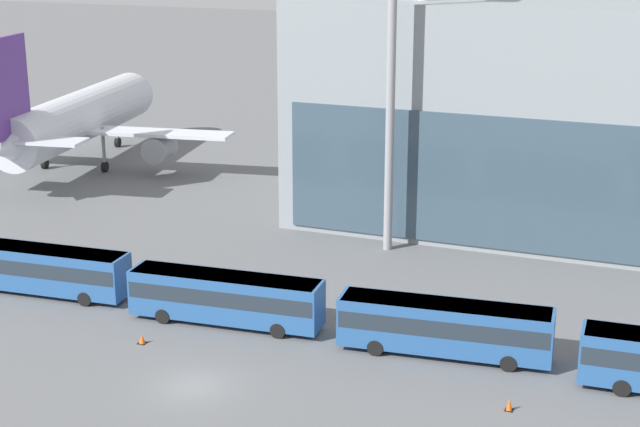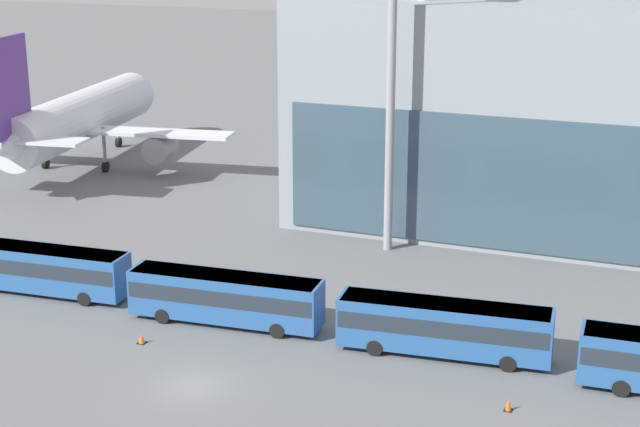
% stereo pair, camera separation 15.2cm
% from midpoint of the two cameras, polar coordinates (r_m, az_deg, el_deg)
% --- Properties ---
extents(ground_plane, '(440.00, 440.00, 0.00)m').
position_cam_midpoint_polar(ground_plane, '(56.80, -7.46, -9.94)').
color(ground_plane, slate).
extents(airliner_at_gate_near, '(34.44, 34.17, 15.31)m').
position_cam_midpoint_polar(airliner_at_gate_near, '(106.32, -14.08, 5.36)').
color(airliner_at_gate_near, silver).
rests_on(airliner_at_gate_near, ground_plane).
extents(airliner_at_gate_far, '(38.28, 37.62, 15.85)m').
position_cam_midpoint_polar(airliner_at_gate_far, '(96.09, 13.66, 4.49)').
color(airliner_at_gate_far, white).
rests_on(airliner_at_gate_far, ground_plane).
extents(shuttle_bus_1, '(13.01, 3.41, 3.37)m').
position_cam_midpoint_polar(shuttle_bus_1, '(71.53, -15.95, -3.03)').
color(shuttle_bus_1, '#285693').
rests_on(shuttle_bus_1, ground_plane).
extents(shuttle_bus_2, '(13.01, 3.48, 3.37)m').
position_cam_midpoint_polar(shuttle_bus_2, '(64.04, -5.59, -4.78)').
color(shuttle_bus_2, '#285693').
rests_on(shuttle_bus_2, ground_plane).
extents(shuttle_bus_3, '(13.05, 3.76, 3.37)m').
position_cam_midpoint_polar(shuttle_bus_3, '(59.73, 7.19, -6.46)').
color(shuttle_bus_3, '#285693').
rests_on(shuttle_bus_3, ground_plane).
extents(floodlight_mast, '(2.21, 2.21, 27.35)m').
position_cam_midpoint_polar(floodlight_mast, '(75.29, 4.13, 9.38)').
color(floodlight_mast, gray).
rests_on(floodlight_mast, ground_plane).
extents(traffic_cone_0, '(0.46, 0.46, 0.70)m').
position_cam_midpoint_polar(traffic_cone_0, '(54.63, 10.88, -10.86)').
color(traffic_cone_0, black).
rests_on(traffic_cone_0, ground_plane).
extents(traffic_cone_1, '(0.54, 0.54, 0.59)m').
position_cam_midpoint_polar(traffic_cone_1, '(62.55, -10.38, -7.20)').
color(traffic_cone_1, black).
rests_on(traffic_cone_1, ground_plane).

